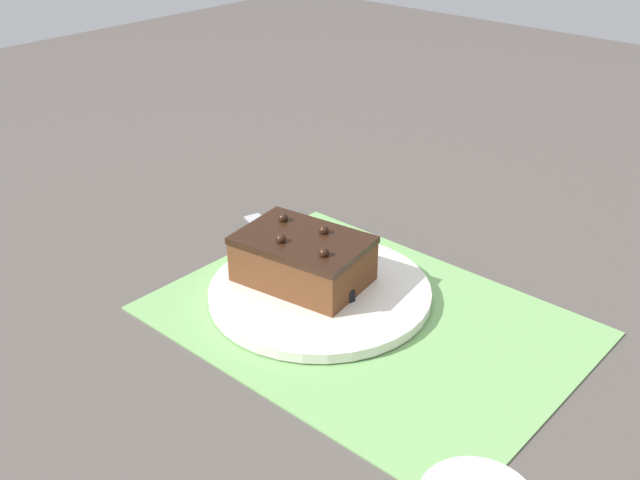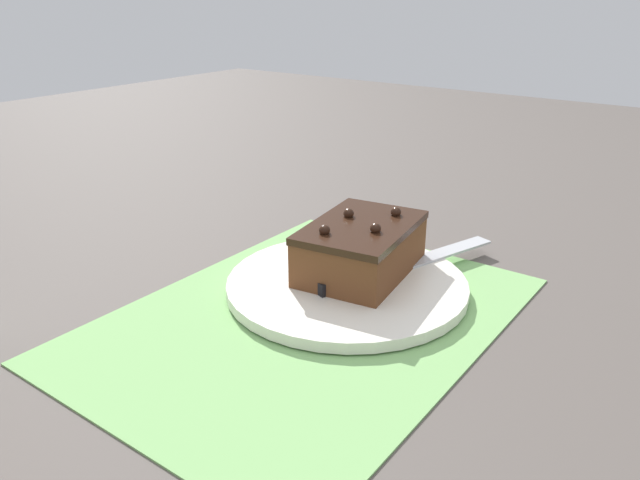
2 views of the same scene
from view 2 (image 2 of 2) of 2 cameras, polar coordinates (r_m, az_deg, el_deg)
name	(u,v)px [view 2 (image 2 of 2)]	position (r m, az deg, el deg)	size (l,w,h in m)	color
ground_plane	(308,318)	(0.64, -1.13, -7.18)	(3.00, 3.00, 0.00)	#544C47
placemat_woven	(308,317)	(0.64, -1.13, -7.03)	(0.46, 0.34, 0.00)	#7AB266
cake_plate	(347,285)	(0.69, 2.53, -4.12)	(0.26, 0.26, 0.01)	white
chocolate_cake	(361,248)	(0.69, 3.76, -0.70)	(0.16, 0.12, 0.07)	brown
serving_knife	(379,270)	(0.70, 5.44, -2.78)	(0.25, 0.10, 0.01)	black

